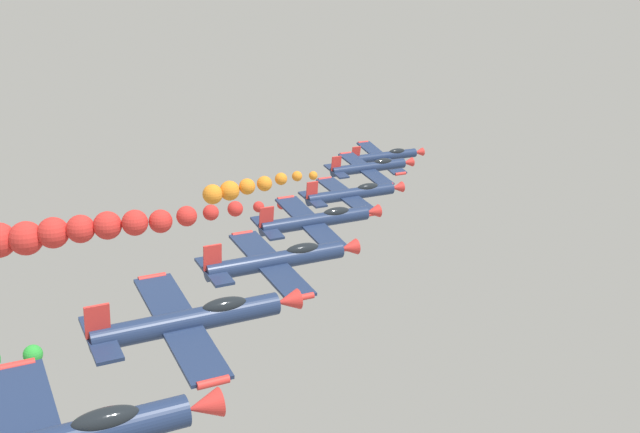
{
  "coord_description": "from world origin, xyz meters",
  "views": [
    {
      "loc": [
        51.49,
        -26.13,
        135.62
      ],
      "look_at": [
        0.0,
        0.0,
        117.06
      ],
      "focal_mm": 43.96,
      "sensor_mm": 36.0,
      "label": 1
    }
  ],
  "objects": [
    {
      "name": "smoke_trail_right_inner",
      "position": [
        -16.01,
        -19.72,
        113.64
      ],
      "size": [
        11.58,
        29.91,
        4.8
      ],
      "color": "red"
    },
    {
      "name": "airplane_trailing",
      "position": [
        19.15,
        -16.44,
        119.87
      ],
      "size": [
        9.51,
        10.35,
        2.75
      ],
      "rotation": [
        0.0,
        0.15,
        0.0
      ],
      "color": "navy"
    },
    {
      "name": "airplane_left_outer",
      "position": [
        0.39,
        -0.44,
        116.94
      ],
      "size": [
        9.49,
        10.35,
        2.8
      ],
      "rotation": [
        0.0,
        0.16,
        0.0
      ],
      "color": "navy"
    },
    {
      "name": "airplane_left_inner",
      "position": [
        -20.45,
        16.53,
        114.5
      ],
      "size": [
        9.5,
        10.35,
        2.79
      ],
      "rotation": [
        0.0,
        0.16,
        0.0
      ],
      "color": "navy"
    },
    {
      "name": "airplane_right_inner",
      "position": [
        -10.08,
        8.53,
        115.18
      ],
      "size": [
        9.54,
        10.35,
        2.58
      ],
      "rotation": [
        0.0,
        0.11,
        0.0
      ],
      "color": "navy"
    },
    {
      "name": "airplane_right_outer",
      "position": [
        10.13,
        -8.01,
        118.32
      ],
      "size": [
        9.55,
        10.35,
        2.54
      ],
      "rotation": [
        0.0,
        0.1,
        0.0
      ],
      "color": "navy"
    },
    {
      "name": "airplane_lead",
      "position": [
        -28.84,
        23.67,
        113.18
      ],
      "size": [
        9.41,
        10.35,
        3.06
      ],
      "rotation": [
        0.0,
        0.22,
        0.0
      ],
      "color": "navy"
    },
    {
      "name": "smoke_trail_left_inner",
      "position": [
        -21.13,
        1.66,
        113.82
      ],
      "size": [
        2.52,
        12.39,
        2.61
      ],
      "color": "orange"
    }
  ]
}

